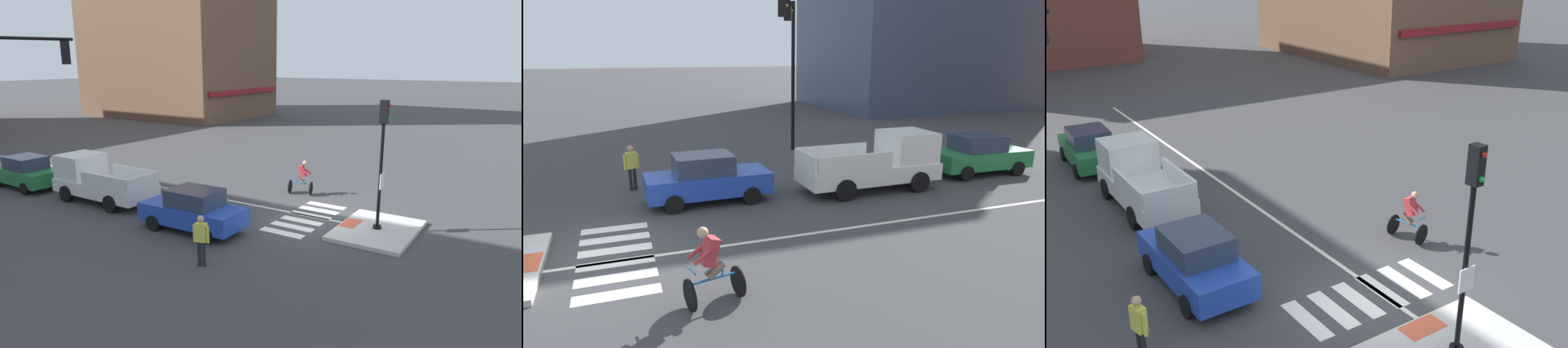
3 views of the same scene
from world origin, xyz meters
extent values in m
plane|color=#3D3D3F|center=(0.00, 0.00, 0.00)|extent=(300.00, 300.00, 0.00)
cube|color=beige|center=(0.00, -2.70, 0.07)|extent=(3.81, 2.80, 0.15)
cube|color=#DB5B38|center=(0.00, -1.65, 0.15)|extent=(1.10, 0.60, 0.01)
cylinder|color=black|center=(0.00, -2.70, 0.21)|extent=(0.32, 0.32, 0.12)
cylinder|color=black|center=(0.00, -2.70, 2.21)|extent=(0.12, 0.12, 3.87)
cube|color=white|center=(0.00, -2.77, 2.01)|extent=(0.44, 0.03, 0.56)
cube|color=black|center=(0.00, -2.70, 4.56)|extent=(0.24, 0.28, 0.84)
sphere|color=red|center=(0.00, -2.86, 4.81)|extent=(0.12, 0.12, 0.12)
sphere|color=green|center=(0.00, -2.86, 4.31)|extent=(0.12, 0.12, 0.12)
cube|color=silver|center=(-2.00, 0.31, 0.00)|extent=(0.44, 1.80, 0.01)
cube|color=silver|center=(-1.20, 0.31, 0.00)|extent=(0.44, 1.80, 0.01)
cube|color=silver|center=(-0.40, 0.31, 0.00)|extent=(0.44, 1.80, 0.01)
cube|color=silver|center=(0.40, 0.31, 0.00)|extent=(0.44, 1.80, 0.01)
cube|color=silver|center=(1.20, 0.31, 0.00)|extent=(0.44, 1.80, 0.01)
cube|color=silver|center=(2.00, 0.31, 0.00)|extent=(0.44, 1.80, 0.01)
cube|color=silver|center=(0.30, 10.00, 0.00)|extent=(0.14, 28.00, 0.01)
cube|color=black|center=(-5.91, 6.86, 6.60)|extent=(0.36, 0.38, 0.80)
sphere|color=gold|center=(-5.83, 7.02, 6.60)|extent=(0.12, 0.12, 0.12)
cube|color=brown|center=(26.18, 30.89, 10.35)|extent=(14.11, 19.01, 20.70)
cube|color=maroon|center=(26.18, 21.24, 3.10)|extent=(12.70, 0.30, 0.50)
cube|color=#2347B7|center=(-3.57, 3.35, 0.65)|extent=(1.79, 4.14, 0.70)
cube|color=#2D384C|center=(-3.57, 3.20, 1.32)|extent=(1.52, 1.93, 0.64)
cylinder|color=black|center=(-4.43, 4.61, 0.30)|extent=(0.19, 0.60, 0.60)
cylinder|color=black|center=(-2.76, 4.64, 0.30)|extent=(0.19, 0.60, 0.60)
cylinder|color=black|center=(-4.37, 2.07, 0.30)|extent=(0.19, 0.60, 0.60)
cylinder|color=black|center=(-2.71, 2.10, 0.30)|extent=(0.19, 0.60, 0.60)
cube|color=#237A3D|center=(-3.42, 14.66, 0.65)|extent=(1.79, 4.14, 0.70)
cube|color=#2D384C|center=(-3.42, 14.51, 1.32)|extent=(1.52, 1.93, 0.64)
cylinder|color=black|center=(-2.56, 15.91, 0.30)|extent=(0.19, 0.60, 0.60)
cylinder|color=black|center=(-4.28, 13.41, 0.30)|extent=(0.19, 0.60, 0.60)
cylinder|color=black|center=(-2.61, 13.37, 0.30)|extent=(0.19, 0.60, 0.60)
cube|color=white|center=(-2.94, 9.13, 0.68)|extent=(1.93, 5.11, 0.60)
cube|color=white|center=(-2.95, 10.73, 1.53)|extent=(1.81, 1.71, 1.10)
cube|color=#2D384C|center=(-2.95, 11.56, 1.61)|extent=(1.62, 0.09, 0.60)
cube|color=white|center=(-3.82, 8.10, 1.28)|extent=(0.14, 2.81, 0.60)
cube|color=white|center=(-2.04, 8.11, 1.28)|extent=(0.14, 2.81, 0.60)
cube|color=white|center=(-2.92, 6.63, 1.28)|extent=(1.80, 0.11, 0.60)
cylinder|color=black|center=(-3.86, 10.70, 0.38)|extent=(0.24, 0.76, 0.76)
cylinder|color=black|center=(-2.04, 10.71, 0.38)|extent=(0.24, 0.76, 0.76)
cylinder|color=black|center=(-3.84, 7.72, 0.38)|extent=(0.24, 0.76, 0.76)
cylinder|color=black|center=(-2.02, 7.73, 0.38)|extent=(0.24, 0.76, 0.76)
cylinder|color=black|center=(3.14, 1.65, 0.33)|extent=(0.65, 0.18, 0.66)
cylinder|color=black|center=(2.91, 2.67, 0.33)|extent=(0.65, 0.18, 0.66)
cylinder|color=#2370AD|center=(3.03, 2.16, 0.55)|extent=(0.24, 0.88, 0.05)
cylinder|color=#2370AD|center=(2.99, 2.34, 0.73)|extent=(0.04, 0.04, 0.30)
cylinder|color=#2370AD|center=(3.13, 1.70, 0.85)|extent=(0.44, 0.13, 0.04)
cylinder|color=#6B6051|center=(3.10, 2.20, 0.73)|extent=(0.20, 0.41, 0.33)
cylinder|color=#6B6051|center=(2.94, 2.16, 0.73)|extent=(0.20, 0.41, 0.33)
cube|color=#B73338|center=(3.04, 2.08, 1.16)|extent=(0.42, 0.45, 0.60)
sphere|color=tan|center=(3.07, 1.97, 1.57)|extent=(0.22, 0.22, 0.22)
cylinder|color=#B73338|center=(3.24, 1.94, 1.16)|extent=(0.18, 0.46, 0.31)
cylinder|color=#B73338|center=(2.93, 1.87, 1.16)|extent=(0.18, 0.46, 0.31)
cylinder|color=black|center=(-5.88, 1.09, 0.41)|extent=(0.12, 0.12, 0.82)
cylinder|color=black|center=(-5.85, 0.94, 0.41)|extent=(0.12, 0.12, 0.82)
cube|color=#DBD64C|center=(-5.86, 1.01, 1.12)|extent=(0.30, 0.40, 0.60)
cylinder|color=#DBD64C|center=(-5.92, 1.24, 1.07)|extent=(0.09, 0.09, 0.56)
cylinder|color=#DBD64C|center=(-5.81, 0.79, 1.07)|extent=(0.09, 0.09, 0.56)
sphere|color=tan|center=(-5.86, 1.01, 1.56)|extent=(0.22, 0.22, 0.22)
camera|label=1|loc=(-16.24, -7.80, 6.29)|focal=31.68mm
camera|label=2|loc=(11.37, 0.56, 4.91)|focal=31.89mm
camera|label=3|loc=(-8.74, -9.80, 8.46)|focal=40.23mm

